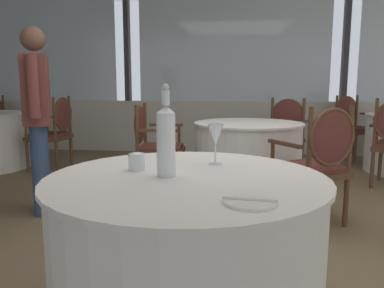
% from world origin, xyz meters
% --- Properties ---
extents(ground_plane, '(14.30, 14.30, 0.00)m').
position_xyz_m(ground_plane, '(0.00, 0.00, 0.00)').
color(ground_plane, '#756047').
extents(window_wall_far, '(11.00, 0.14, 2.93)m').
position_xyz_m(window_wall_far, '(0.00, 3.61, 1.16)').
color(window_wall_far, beige).
rests_on(window_wall_far, ground_plane).
extents(foreground_table, '(1.15, 1.15, 0.74)m').
position_xyz_m(foreground_table, '(-0.12, -1.12, 0.37)').
color(foreground_table, white).
rests_on(foreground_table, ground_plane).
extents(side_plate, '(0.17, 0.17, 0.01)m').
position_xyz_m(side_plate, '(0.12, -1.45, 0.75)').
color(side_plate, white).
rests_on(side_plate, foreground_table).
extents(butter_knife, '(0.18, 0.04, 0.00)m').
position_xyz_m(butter_knife, '(0.12, -1.45, 0.75)').
color(butter_knife, silver).
rests_on(butter_knife, foreground_table).
extents(water_bottle, '(0.08, 0.08, 0.38)m').
position_xyz_m(water_bottle, '(-0.21, -1.13, 0.90)').
color(water_bottle, white).
rests_on(water_bottle, foreground_table).
extents(wine_glass, '(0.08, 0.08, 0.19)m').
position_xyz_m(wine_glass, '(-0.02, -0.88, 0.88)').
color(wine_glass, white).
rests_on(wine_glass, foreground_table).
extents(water_tumbler, '(0.07, 0.07, 0.07)m').
position_xyz_m(water_tumbler, '(-0.36, -1.04, 0.78)').
color(water_tumbler, white).
rests_on(water_tumbler, foreground_table).
extents(dining_chair_0_0, '(0.48, 0.55, 0.97)m').
position_xyz_m(dining_chair_0_0, '(-2.26, 2.02, 0.56)').
color(dining_chair_0_0, brown).
rests_on(dining_chair_0_0, ground_plane).
extents(dining_chair_1_2, '(0.65, 0.63, 0.96)m').
position_xyz_m(dining_chair_1_2, '(1.79, 3.27, 0.56)').
color(dining_chair_1_2, brown).
rests_on(dining_chair_1_2, ground_plane).
extents(background_table_2, '(1.09, 1.09, 0.74)m').
position_xyz_m(background_table_2, '(0.19, 1.18, 0.37)').
color(background_table_2, white).
rests_on(background_table_2, ground_plane).
extents(dining_chair_2_0, '(0.49, 0.55, 0.92)m').
position_xyz_m(dining_chair_2_0, '(-0.77, 1.14, 0.55)').
color(dining_chair_2_0, brown).
rests_on(dining_chair_2_0, ground_plane).
extents(dining_chair_2_1, '(0.65, 0.63, 0.96)m').
position_xyz_m(dining_chair_2_1, '(0.72, 0.35, 0.55)').
color(dining_chair_2_1, brown).
rests_on(dining_chair_2_1, ground_plane).
extents(dining_chair_2_2, '(0.65, 0.62, 0.96)m').
position_xyz_m(dining_chair_2_2, '(0.65, 2.04, 0.56)').
color(dining_chair_2_2, brown).
rests_on(dining_chair_2_2, ground_plane).
extents(diner_person_0, '(0.33, 0.49, 1.59)m').
position_xyz_m(diner_person_0, '(-1.61, 0.42, 0.90)').
color(diner_person_0, '#334770').
rests_on(diner_person_0, ground_plane).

